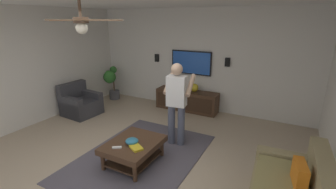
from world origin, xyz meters
TOP-DOWN VIEW (x-y plane):
  - ground_plane at (0.00, 0.00)m, footprint 7.53×7.53m
  - wall_back_tv at (3.19, 0.00)m, footprint 0.10×6.21m
  - wall_side_far at (0.00, 3.05)m, footprint 6.48×0.10m
  - area_rug at (0.27, -0.06)m, footprint 2.76×1.94m
  - armchair at (1.27, 2.50)m, footprint 0.85×0.86m
  - coffee_table at (0.07, -0.06)m, footprint 1.00×0.80m
  - media_console at (2.85, 0.16)m, footprint 0.45×1.70m
  - tv at (3.10, 0.16)m, footprint 0.05×1.13m
  - person_standing at (1.03, -0.42)m, footprint 0.58×0.59m
  - potted_plant_tall at (2.61, 2.58)m, footprint 0.51×0.38m
  - bowl at (0.02, -0.08)m, footprint 0.22×0.22m
  - remote_white at (-0.22, 0.05)m, footprint 0.12×0.15m
  - remote_black at (-0.05, -0.11)m, footprint 0.08×0.16m
  - book at (-0.09, -0.24)m, footprint 0.25×0.27m
  - vase_round at (2.87, -0.05)m, footprint 0.22×0.22m
  - wall_speaker_left at (3.11, -0.82)m, footprint 0.06×0.12m
  - wall_speaker_right at (3.11, 1.24)m, footprint 0.06×0.12m
  - ceiling_fan at (-0.52, 0.23)m, footprint 1.18×1.21m

SIDE VIEW (x-z plane):
  - ground_plane at x=0.00m, z-range 0.00..0.00m
  - area_rug at x=0.27m, z-range 0.00..0.01m
  - media_console at x=2.85m, z-range 0.00..0.55m
  - armchair at x=1.27m, z-range -0.13..0.69m
  - coffee_table at x=0.07m, z-range 0.10..0.50m
  - remote_white at x=-0.22m, z-range 0.40..0.42m
  - remote_black at x=-0.05m, z-range 0.40..0.42m
  - book at x=-0.09m, z-range 0.40..0.44m
  - bowl at x=0.02m, z-range 0.40..0.50m
  - potted_plant_tall at x=2.61m, z-range 0.09..1.11m
  - vase_round at x=2.87m, z-range 0.55..0.77m
  - person_standing at x=1.03m, z-range 0.11..1.75m
  - tv at x=3.10m, z-range 0.96..1.60m
  - wall_speaker_right at x=3.11m, z-range 1.22..1.44m
  - wall_back_tv at x=3.19m, z-range 0.00..2.69m
  - wall_side_far at x=0.00m, z-range 0.00..2.69m
  - wall_speaker_left at x=3.11m, z-range 1.26..1.48m
  - ceiling_fan at x=-0.52m, z-range 2.14..2.60m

